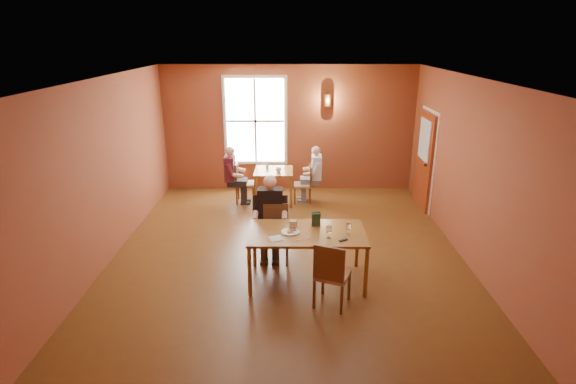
{
  "coord_description": "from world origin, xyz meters",
  "views": [
    {
      "loc": [
        0.05,
        -7.15,
        3.62
      ],
      "look_at": [
        0.0,
        0.2,
        1.05
      ],
      "focal_mm": 28.0,
      "sensor_mm": 36.0,
      "label": 1
    }
  ],
  "objects_px": {
    "chair_empty": "(333,273)",
    "chair_diner_maroon": "(245,183)",
    "main_table": "(307,256)",
    "diner_main": "(275,224)",
    "diner_white": "(304,176)",
    "chair_diner_white": "(302,184)",
    "diner_maroon": "(244,175)",
    "chair_diner_main": "(276,235)",
    "second_table": "(274,186)"
  },
  "relations": [
    {
      "from": "chair_empty",
      "to": "chair_diner_maroon",
      "type": "distance_m",
      "value": 4.46
    },
    {
      "from": "chair_empty",
      "to": "main_table",
      "type": "bearing_deg",
      "value": 139.26
    },
    {
      "from": "diner_main",
      "to": "diner_white",
      "type": "relative_size",
      "value": 1.11
    },
    {
      "from": "chair_diner_white",
      "to": "diner_maroon",
      "type": "distance_m",
      "value": 1.35
    },
    {
      "from": "diner_main",
      "to": "chair_diner_maroon",
      "type": "distance_m",
      "value": 3.0
    },
    {
      "from": "main_table",
      "to": "chair_empty",
      "type": "relative_size",
      "value": 1.79
    },
    {
      "from": "chair_empty",
      "to": "chair_diner_maroon",
      "type": "relative_size",
      "value": 1.07
    },
    {
      "from": "chair_diner_maroon",
      "to": "diner_maroon",
      "type": "xyz_separation_m",
      "value": [
        -0.03,
        0.0,
        0.18
      ]
    },
    {
      "from": "main_table",
      "to": "chair_diner_white",
      "type": "xyz_separation_m",
      "value": [
        0.02,
        3.51,
        0.02
      ]
    },
    {
      "from": "chair_diner_maroon",
      "to": "diner_maroon",
      "type": "distance_m",
      "value": 0.18
    },
    {
      "from": "chair_empty",
      "to": "diner_maroon",
      "type": "xyz_separation_m",
      "value": [
        -1.65,
        4.16,
        0.15
      ]
    },
    {
      "from": "main_table",
      "to": "chair_diner_white",
      "type": "distance_m",
      "value": 3.51
    },
    {
      "from": "main_table",
      "to": "chair_diner_white",
      "type": "relative_size",
      "value": 2.02
    },
    {
      "from": "main_table",
      "to": "chair_empty",
      "type": "xyz_separation_m",
      "value": [
        0.34,
        -0.65,
        0.08
      ]
    },
    {
      "from": "diner_white",
      "to": "chair_diner_maroon",
      "type": "height_order",
      "value": "diner_white"
    },
    {
      "from": "chair_empty",
      "to": "chair_diner_maroon",
      "type": "height_order",
      "value": "chair_empty"
    },
    {
      "from": "chair_empty",
      "to": "diner_maroon",
      "type": "height_order",
      "value": "diner_maroon"
    },
    {
      "from": "diner_white",
      "to": "diner_maroon",
      "type": "distance_m",
      "value": 1.36
    },
    {
      "from": "chair_diner_main",
      "to": "chair_empty",
      "type": "relative_size",
      "value": 0.98
    },
    {
      "from": "second_table",
      "to": "diner_main",
      "type": "bearing_deg",
      "value": -87.37
    },
    {
      "from": "chair_diner_main",
      "to": "diner_maroon",
      "type": "distance_m",
      "value": 2.98
    },
    {
      "from": "second_table",
      "to": "chair_diner_maroon",
      "type": "distance_m",
      "value": 0.66
    },
    {
      "from": "chair_empty",
      "to": "diner_maroon",
      "type": "distance_m",
      "value": 4.48
    },
    {
      "from": "chair_diner_main",
      "to": "diner_maroon",
      "type": "bearing_deg",
      "value": -74.13
    },
    {
      "from": "main_table",
      "to": "chair_diner_white",
      "type": "height_order",
      "value": "chair_diner_white"
    },
    {
      "from": "diner_main",
      "to": "second_table",
      "type": "height_order",
      "value": "diner_main"
    },
    {
      "from": "chair_diner_main",
      "to": "chair_diner_maroon",
      "type": "distance_m",
      "value": 2.96
    },
    {
      "from": "diner_main",
      "to": "diner_maroon",
      "type": "xyz_separation_m",
      "value": [
        -0.81,
        2.89,
        -0.05
      ]
    },
    {
      "from": "main_table",
      "to": "second_table",
      "type": "relative_size",
      "value": 2.06
    },
    {
      "from": "second_table",
      "to": "diner_white",
      "type": "bearing_deg",
      "value": 0.0
    },
    {
      "from": "chair_diner_white",
      "to": "diner_white",
      "type": "relative_size",
      "value": 0.7
    },
    {
      "from": "chair_empty",
      "to": "diner_white",
      "type": "distance_m",
      "value": 4.17
    },
    {
      "from": "diner_main",
      "to": "chair_empty",
      "type": "bearing_deg",
      "value": 123.49
    },
    {
      "from": "chair_diner_main",
      "to": "diner_main",
      "type": "distance_m",
      "value": 0.21
    },
    {
      "from": "chair_empty",
      "to": "chair_diner_white",
      "type": "bearing_deg",
      "value": 116.08
    },
    {
      "from": "chair_diner_white",
      "to": "diner_white",
      "type": "bearing_deg",
      "value": -90.0
    },
    {
      "from": "main_table",
      "to": "diner_white",
      "type": "relative_size",
      "value": 1.41
    },
    {
      "from": "chair_diner_main",
      "to": "second_table",
      "type": "relative_size",
      "value": 1.12
    },
    {
      "from": "chair_empty",
      "to": "chair_diner_white",
      "type": "height_order",
      "value": "chair_empty"
    },
    {
      "from": "second_table",
      "to": "chair_diner_maroon",
      "type": "bearing_deg",
      "value": 180.0
    },
    {
      "from": "second_table",
      "to": "diner_white",
      "type": "xyz_separation_m",
      "value": [
        0.68,
        0.0,
        0.25
      ]
    },
    {
      "from": "main_table",
      "to": "diner_white",
      "type": "distance_m",
      "value": 3.52
    },
    {
      "from": "diner_white",
      "to": "chair_diner_main",
      "type": "bearing_deg",
      "value": 169.17
    },
    {
      "from": "chair_diner_maroon",
      "to": "diner_maroon",
      "type": "bearing_deg",
      "value": -90.0
    },
    {
      "from": "diner_main",
      "to": "diner_white",
      "type": "xyz_separation_m",
      "value": [
        0.55,
        2.89,
        -0.07
      ]
    },
    {
      "from": "chair_diner_white",
      "to": "chair_empty",
      "type": "bearing_deg",
      "value": -175.57
    },
    {
      "from": "chair_diner_white",
      "to": "diner_maroon",
      "type": "bearing_deg",
      "value": 90.0
    },
    {
      "from": "chair_diner_main",
      "to": "chair_diner_white",
      "type": "distance_m",
      "value": 2.91
    },
    {
      "from": "diner_white",
      "to": "chair_empty",
      "type": "bearing_deg",
      "value": -175.98
    },
    {
      "from": "chair_empty",
      "to": "second_table",
      "type": "bearing_deg",
      "value": 124.81
    }
  ]
}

